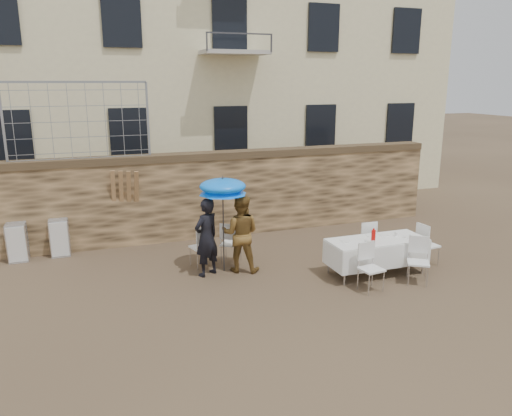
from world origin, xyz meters
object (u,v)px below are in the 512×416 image
object	(u,v)px
man_suit	(207,237)
table_chair_front_left	(371,268)
table_chair_back	(365,240)
table_chair_side	(428,244)
couple_chair_right	(231,242)
chair_stack_right	(60,236)
banquet_table	(377,241)
umbrella	(223,189)
couple_chair_left	(201,246)
table_chair_front_right	(418,261)
soda_bottle	(373,236)
woman_dress	(240,233)
chair_stack_left	(18,239)

from	to	relation	value
man_suit	table_chair_front_left	bearing A→B (deg)	117.33
table_chair_back	table_chair_side	xyz separation A→B (m)	(1.20, -0.70, 0.00)
couple_chair_right	chair_stack_right	world-z (taller)	couple_chair_right
chair_stack_right	banquet_table	bearing A→B (deg)	-29.51
umbrella	couple_chair_left	bearing A→B (deg)	131.63
couple_chair_right	table_chair_front_right	bearing A→B (deg)	177.67
couple_chair_right	table_chair_side	distance (m)	4.42
table_chair_front_left	couple_chair_right	bearing A→B (deg)	124.00
couple_chair_left	soda_bottle	bearing A→B (deg)	134.89
umbrella	banquet_table	bearing A→B (deg)	-22.41
woman_dress	umbrella	size ratio (longest dim) A/B	0.87
banquet_table	table_chair_front_left	size ratio (longest dim) A/B	2.19
banquet_table	chair_stack_right	distance (m)	7.35
couple_chair_right	table_chair_front_right	distance (m)	4.05
soda_bottle	table_chair_side	xyz separation A→B (m)	(1.60, 0.25, -0.43)
couple_chair_left	soda_bottle	xyz separation A→B (m)	(3.22, -1.85, 0.43)
chair_stack_left	couple_chair_right	bearing A→B (deg)	-22.81
umbrella	table_chair_side	bearing A→B (deg)	-14.53
table_chair_front_left	umbrella	bearing A→B (deg)	133.57
woman_dress	man_suit	bearing A→B (deg)	25.66
woman_dress	table_chair_back	world-z (taller)	woman_dress
table_chair_front_right	table_chair_side	distance (m)	1.24
banquet_table	table_chair_front_left	xyz separation A→B (m)	(-0.60, -0.75, -0.25)
table_chair_front_left	table_chair_back	world-z (taller)	same
umbrella	banquet_table	xyz separation A→B (m)	(3.02, -1.25, -1.09)
chair_stack_left	woman_dress	bearing A→B (deg)	-28.15
man_suit	soda_bottle	xyz separation A→B (m)	(3.22, -1.30, 0.07)
woman_dress	table_chair_front_right	size ratio (longest dim) A/B	1.76
umbrella	table_chair_front_right	world-z (taller)	umbrella
table_chair_front_left	chair_stack_left	world-z (taller)	table_chair_front_left
couple_chair_left	woman_dress	bearing A→B (deg)	128.45
couple_chair_left	banquet_table	xyz separation A→B (m)	(3.42, -1.70, 0.25)
table_chair_front_right	table_chair_back	size ratio (longest dim) A/B	1.00
soda_bottle	table_chair_side	size ratio (longest dim) A/B	0.27
couple_chair_left	table_chair_front_right	world-z (taller)	same
banquet_table	chair_stack_left	size ratio (longest dim) A/B	2.28
chair_stack_right	couple_chair_left	bearing A→B (deg)	-32.92
soda_bottle	table_chair_back	xyz separation A→B (m)	(0.40, 0.95, -0.43)
woman_dress	couple_chair_right	size ratio (longest dim) A/B	1.76
chair_stack_left	banquet_table	bearing A→B (deg)	-26.39
woman_dress	couple_chair_right	distance (m)	0.66
banquet_table	table_chair_front_right	world-z (taller)	table_chair_front_right
man_suit	couple_chair_left	world-z (taller)	man_suit
soda_bottle	chair_stack_right	xyz separation A→B (m)	(-6.19, 3.77, -0.45)
soda_bottle	table_chair_side	world-z (taller)	soda_bottle
banquet_table	chair_stack_left	bearing A→B (deg)	153.61
chair_stack_left	umbrella	bearing A→B (deg)	-29.06
couple_chair_right	soda_bottle	distance (m)	3.15
couple_chair_right	couple_chair_left	bearing A→B (deg)	34.87
couple_chair_right	chair_stack_right	distance (m)	4.14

